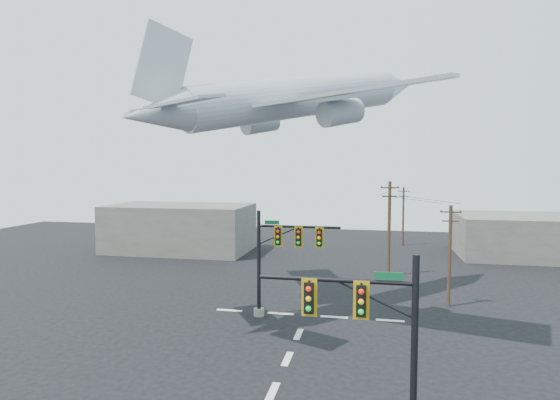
% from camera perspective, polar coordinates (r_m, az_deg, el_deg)
% --- Properties ---
extents(ground, '(120.00, 120.00, 0.00)m').
position_cam_1_polar(ground, '(24.73, -0.92, -22.35)').
color(ground, black).
rests_on(ground, ground).
extents(lane_markings, '(14.00, 21.20, 0.01)m').
position_cam_1_polar(lane_markings, '(29.50, 1.40, -17.79)').
color(lane_markings, white).
rests_on(lane_markings, ground).
extents(signal_mast_near, '(6.38, 0.85, 7.74)m').
position_cam_1_polar(signal_mast_near, '(19.13, 12.12, -17.22)').
color(signal_mast_near, gray).
rests_on(signal_mast_near, ground).
extents(signal_mast_far, '(6.34, 0.86, 7.81)m').
position_cam_1_polar(signal_mast_far, '(34.08, -0.22, -7.13)').
color(signal_mast_far, gray).
rests_on(signal_mast_far, ground).
extents(utility_pole_a, '(1.60, 0.33, 8.00)m').
position_cam_1_polar(utility_pole_a, '(39.09, 19.98, -6.19)').
color(utility_pole_a, '#4D3221').
rests_on(utility_pole_a, ground).
extents(utility_pole_b, '(1.86, 0.75, 9.52)m').
position_cam_1_polar(utility_pole_b, '(48.10, 13.17, -3.18)').
color(utility_pole_b, '#4D3221').
rests_on(utility_pole_b, ground).
extents(utility_pole_c, '(1.65, 0.39, 8.11)m').
position_cam_1_polar(utility_pole_c, '(67.05, 14.79, -1.79)').
color(utility_pole_c, '#4D3221').
rests_on(utility_pole_c, ground).
extents(power_lines, '(5.93, 28.56, 0.07)m').
position_cam_1_polar(power_lines, '(52.21, 14.80, 0.86)').
color(power_lines, black).
extents(airliner, '(22.04, 23.25, 7.46)m').
position_cam_1_polar(airliner, '(35.57, 2.18, 12.26)').
color(airliner, '#A8ACB4').
extents(building_left, '(18.00, 10.00, 6.00)m').
position_cam_1_polar(building_left, '(62.30, -12.11, -3.34)').
color(building_left, slate).
rests_on(building_left, ground).
extents(building_right, '(14.00, 12.00, 5.00)m').
position_cam_1_polar(building_right, '(64.56, 26.87, -3.89)').
color(building_right, slate).
rests_on(building_right, ground).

